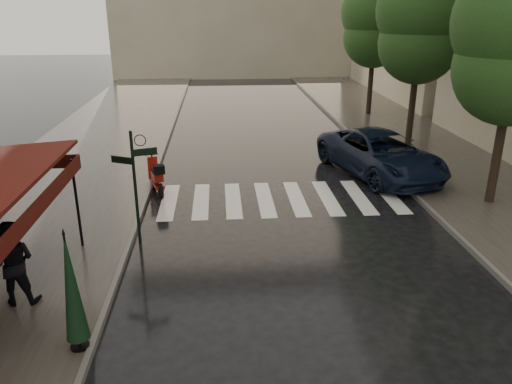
{
  "coord_description": "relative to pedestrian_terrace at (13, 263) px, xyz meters",
  "views": [
    {
      "loc": [
        1.01,
        -9.31,
        6.0
      ],
      "look_at": [
        1.93,
        2.97,
        1.4
      ],
      "focal_mm": 35.0,
      "sensor_mm": 36.0,
      "label": 1
    }
  ],
  "objects": [
    {
      "name": "curb_far",
      "position": [
        10.76,
        11.85,
        -0.97
      ],
      "size": [
        0.12,
        60.0,
        0.16
      ],
      "primitive_type": "cube",
      "color": "#595651",
      "rests_on": "ground"
    },
    {
      "name": "parked_car",
      "position": [
        10.31,
        8.13,
        -0.23
      ],
      "size": [
        4.21,
        6.35,
        1.62
      ],
      "primitive_type": "imported",
      "rotation": [
        0.0,
        0.0,
        0.28
      ],
      "color": "black",
      "rests_on": "ground"
    },
    {
      "name": "tree_mid",
      "position": [
        12.81,
        11.85,
        4.55
      ],
      "size": [
        3.8,
        3.8,
        8.34
      ],
      "color": "black",
      "rests_on": "sidewalk_far"
    },
    {
      "name": "sidewalk_far",
      "position": [
        13.56,
        11.85,
        -0.98
      ],
      "size": [
        5.5,
        60.0,
        0.12
      ],
      "primitive_type": "cube",
      "color": "#38332D",
      "rests_on": "ground"
    },
    {
      "name": "pedestrian_terrace",
      "position": [
        0.0,
        0.0,
        0.0
      ],
      "size": [
        0.92,
        0.73,
        1.85
      ],
      "primitive_type": "imported",
      "rotation": [
        0.0,
        0.0,
        3.18
      ],
      "color": "black",
      "rests_on": "sidewalk_near"
    },
    {
      "name": "crosswalk",
      "position": [
        6.28,
        5.85,
        -1.04
      ],
      "size": [
        7.85,
        3.2,
        0.01
      ],
      "color": "silver",
      "rests_on": "ground"
    },
    {
      "name": "signpost",
      "position": [
        2.12,
        2.85,
        0.79
      ],
      "size": [
        1.17,
        0.29,
        3.1
      ],
      "color": "black",
      "rests_on": "ground"
    },
    {
      "name": "curb_near",
      "position": [
        1.86,
        11.85,
        -0.97
      ],
      "size": [
        0.12,
        60.0,
        0.16
      ],
      "primitive_type": "cube",
      "color": "#595651",
      "rests_on": "ground"
    },
    {
      "name": "parasol_front",
      "position": [
        1.66,
        -1.65,
        0.34
      ],
      "size": [
        0.42,
        0.42,
        2.34
      ],
      "color": "black",
      "rests_on": "sidewalk_near"
    },
    {
      "name": "tree_far",
      "position": [
        13.01,
        18.85,
        4.41
      ],
      "size": [
        3.8,
        3.8,
        8.16
      ],
      "color": "black",
      "rests_on": "sidewalk_far"
    },
    {
      "name": "sidewalk_near",
      "position": [
        -1.19,
        11.85,
        -0.98
      ],
      "size": [
        6.0,
        60.0,
        0.12
      ],
      "primitive_type": "cube",
      "color": "#38332D",
      "rests_on": "ground"
    },
    {
      "name": "ground",
      "position": [
        3.31,
        -0.15,
        -1.04
      ],
      "size": [
        120.0,
        120.0,
        0.0
      ],
      "primitive_type": "plane",
      "color": "black",
      "rests_on": "ground"
    },
    {
      "name": "scooter",
      "position": [
        2.14,
        6.8,
        -0.49
      ],
      "size": [
        0.82,
        1.74,
        1.18
      ],
      "rotation": [
        0.0,
        0.0,
        0.32
      ],
      "color": "black",
      "rests_on": "ground"
    }
  ]
}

